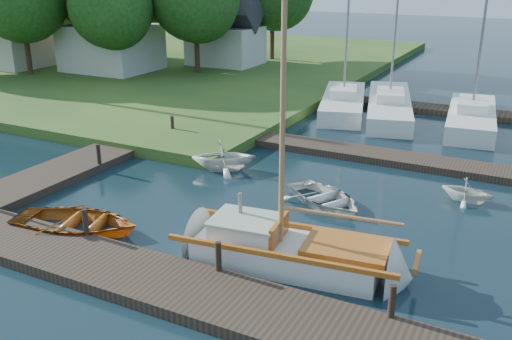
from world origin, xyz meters
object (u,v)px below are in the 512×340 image
at_px(tender_b, 224,154).
at_px(marina_boat_1, 389,104).
at_px(mooring_post_2, 218,256).
at_px(mooring_post_5, 172,124).
at_px(marina_boat_0, 343,101).
at_px(sailboat, 293,254).
at_px(mooring_post_4, 99,154).
at_px(tender_d, 468,188).
at_px(marina_boat_2, 472,116).
at_px(house_b, 10,35).
at_px(dinghy, 75,219).
at_px(house_c, 225,36).
at_px(tender_c, 325,195).
at_px(house_a, 111,35).
at_px(mooring_post_3, 392,301).
at_px(tree_2, 111,5).
at_px(mooring_post_1, 86,222).

height_order(tender_b, marina_boat_1, marina_boat_1).
xyz_separation_m(mooring_post_2, tender_b, (-4.18, 7.39, -0.03)).
xyz_separation_m(mooring_post_5, marina_boat_0, (5.33, 8.82, -0.13)).
bearing_deg(sailboat, mooring_post_4, 154.17).
xyz_separation_m(sailboat, tender_d, (3.54, 6.90, 0.13)).
bearing_deg(mooring_post_2, marina_boat_2, 78.90).
relative_size(marina_boat_0, house_b, 1.93).
relative_size(dinghy, house_c, 0.75).
bearing_deg(marina_boat_1, tender_c, 170.37).
xyz_separation_m(sailboat, marina_boat_1, (-2.09, 17.66, 0.21)).
xyz_separation_m(mooring_post_5, sailboat, (9.90, -8.40, -0.36)).
xyz_separation_m(mooring_post_5, house_a, (-13.00, 11.00, 2.26)).
bearing_deg(tender_d, mooring_post_4, 113.03).
distance_m(marina_boat_0, marina_boat_1, 2.51).
distance_m(tender_d, house_a, 29.35).
xyz_separation_m(mooring_post_3, marina_boat_1, (-5.19, 19.26, -0.14)).
bearing_deg(marina_boat_2, tender_b, 138.55).
bearing_deg(tender_c, tender_d, -29.67).
bearing_deg(house_c, marina_boat_1, -27.60).
relative_size(marina_boat_2, house_a, 1.90).
height_order(tender_b, tender_c, tender_b).
height_order(marina_boat_2, house_c, marina_boat_2).
bearing_deg(marina_boat_1, mooring_post_4, 135.92).
relative_size(marina_boat_1, tree_2, 1.29).
height_order(house_a, house_b, house_a).
distance_m(mooring_post_3, dinghy, 9.89).
bearing_deg(tender_b, sailboat, -165.51).
xyz_separation_m(tender_d, house_c, (-20.44, 18.50, 2.11)).
distance_m(marina_boat_2, tree_2, 23.63).
distance_m(sailboat, house_a, 30.12).
bearing_deg(marina_boat_1, house_a, 69.84).
height_order(mooring_post_4, tender_d, mooring_post_4).
xyz_separation_m(mooring_post_2, mooring_post_4, (-8.50, 5.00, 0.00)).
bearing_deg(mooring_post_1, mooring_post_4, 128.66).
distance_m(dinghy, tree_2, 23.85).
height_order(mooring_post_2, marina_boat_2, marina_boat_2).
bearing_deg(house_c, marina_boat_0, -33.55).
height_order(mooring_post_2, tender_d, mooring_post_2).
bearing_deg(tender_c, dinghy, 162.44).
relative_size(mooring_post_2, tender_b, 0.32).
distance_m(mooring_post_2, sailboat, 2.16).
relative_size(mooring_post_3, tender_d, 0.45).
relative_size(mooring_post_2, tree_2, 0.10).
distance_m(marina_boat_1, house_a, 21.02).
height_order(mooring_post_5, tender_c, mooring_post_5).
relative_size(marina_boat_1, house_b, 1.75).
bearing_deg(mooring_post_4, mooring_post_5, 90.00).
relative_size(mooring_post_5, marina_boat_1, 0.08).
height_order(mooring_post_2, house_b, house_b).
bearing_deg(sailboat, tender_c, 92.93).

